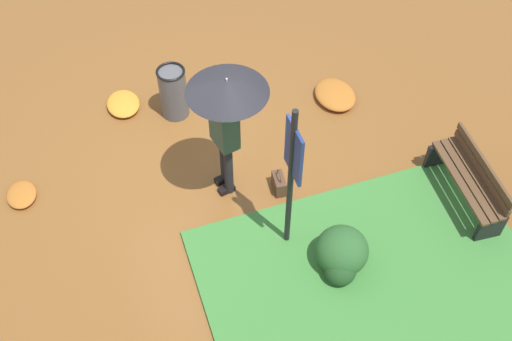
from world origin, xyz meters
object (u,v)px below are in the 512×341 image
Objects in this scene: handbag at (279,183)px; trash_bin at (173,92)px; person_with_umbrella at (226,107)px; info_sign_post at (292,167)px; park_bench at (469,181)px.

handbag is 0.44× the size of trash_bin.
person_with_umbrella is 2.04m from trash_bin.
info_sign_post is (1.02, 0.44, -0.11)m from person_with_umbrella.
person_with_umbrella is at bearing -108.34° from handbag.
person_with_umbrella is 0.89× the size of info_sign_post.
info_sign_post is 2.76× the size of trash_bin.
info_sign_post is 1.64× the size of park_bench.
handbag is at bearing -113.15° from park_bench.
park_bench is (1.17, 2.87, -1.15)m from person_with_umbrella.
info_sign_post reaches higher than person_with_umbrella.
person_with_umbrella is at bearing 11.40° from trash_bin.
person_with_umbrella is 1.45× the size of park_bench.
person_with_umbrella reaches higher than park_bench.
handbag is 0.26× the size of park_bench.
info_sign_post is at bearing 23.46° from person_with_umbrella.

